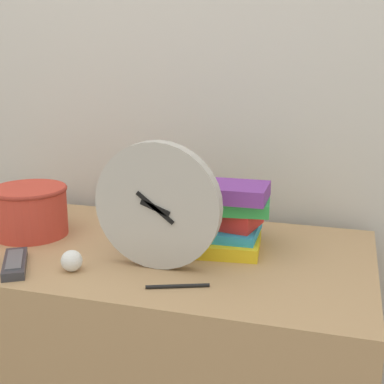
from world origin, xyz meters
TOP-DOWN VIEW (x-y plane):
  - wall_back at (0.00, 0.68)m, footprint 6.00×0.04m
  - desk at (0.00, 0.31)m, footprint 1.18×0.61m
  - desk_clock at (0.10, 0.20)m, footprint 0.30×0.04m
  - book_stack at (0.21, 0.37)m, footprint 0.25×0.23m
  - basket at (-0.31, 0.32)m, footprint 0.21×0.21m
  - tv_remote at (-0.22, 0.10)m, footprint 0.13×0.16m
  - crumpled_paper_ball at (-0.08, 0.12)m, footprint 0.05×0.05m
  - pen at (0.18, 0.11)m, footprint 0.13×0.06m

SIDE VIEW (x-z plane):
  - desk at x=0.00m, z-range 0.00..0.74m
  - pen at x=0.18m, z-range 0.74..0.75m
  - tv_remote at x=-0.22m, z-range 0.74..0.76m
  - crumpled_paper_ball at x=-0.08m, z-range 0.74..0.79m
  - basket at x=-0.31m, z-range 0.74..0.88m
  - book_stack at x=0.21m, z-range 0.74..0.91m
  - desk_clock at x=0.10m, z-range 0.74..1.03m
  - wall_back at x=0.00m, z-range 0.00..2.40m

